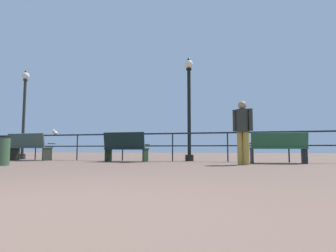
# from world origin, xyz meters

# --- Properties ---
(ground_plane) EXTENTS (60.00, 60.00, 0.00)m
(ground_plane) POSITION_xyz_m (0.00, 0.00, 0.00)
(ground_plane) COLOR brown
(pier_railing) EXTENTS (20.50, 0.05, 0.98)m
(pier_railing) POSITION_xyz_m (-0.00, 7.70, 0.72)
(pier_railing) COLOR black
(pier_railing) RESTS_ON ground_plane
(bench_far_left) EXTENTS (1.62, 0.77, 0.99)m
(bench_far_left) POSITION_xyz_m (-6.20, 6.99, 0.54)
(bench_far_left) COLOR #354941
(bench_far_left) RESTS_ON ground_plane
(bench_near_left) EXTENTS (1.43, 0.70, 0.97)m
(bench_near_left) POSITION_xyz_m (-2.37, 6.99, 0.51)
(bench_near_left) COLOR black
(bench_near_left) RESTS_ON ground_plane
(bench_near_right) EXTENTS (1.59, 0.83, 0.89)m
(bench_near_right) POSITION_xyz_m (2.39, 7.00, 0.49)
(bench_near_right) COLOR #235335
(bench_near_right) RESTS_ON ground_plane
(lamppost_left) EXTENTS (0.30, 0.30, 3.75)m
(lamppost_left) POSITION_xyz_m (-7.38, 7.97, 2.09)
(lamppost_left) COLOR #252624
(lamppost_left) RESTS_ON ground_plane
(lamppost_center) EXTENTS (0.30, 0.30, 3.70)m
(lamppost_center) POSITION_xyz_m (-0.39, 7.97, 1.97)
(lamppost_center) COLOR black
(lamppost_center) RESTS_ON ground_plane
(person_by_bench) EXTENTS (0.52, 0.33, 1.70)m
(person_by_bench) POSITION_xyz_m (1.40, 6.03, 0.97)
(person_by_bench) COLOR #A88839
(person_by_bench) RESTS_ON ground_plane
(seagull_on_rail) EXTENTS (0.18, 0.41, 0.19)m
(seagull_on_rail) POSITION_xyz_m (-5.63, 7.68, 1.06)
(seagull_on_rail) COLOR beige
(seagull_on_rail) RESTS_ON pier_railing
(trash_bin) EXTENTS (0.42, 0.42, 0.75)m
(trash_bin) POSITION_xyz_m (-4.52, 4.14, 0.38)
(trash_bin) COLOR #304D33
(trash_bin) RESTS_ON ground_plane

